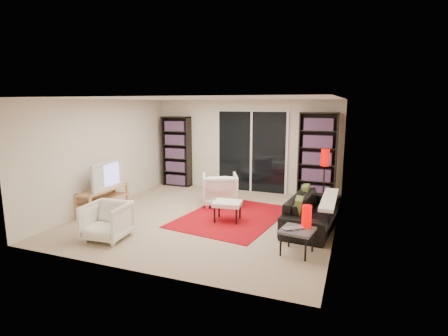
{
  "coord_description": "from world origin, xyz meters",
  "views": [
    {
      "loc": [
        2.76,
        -6.29,
        2.31
      ],
      "look_at": [
        0.25,
        0.3,
        1.0
      ],
      "focal_mm": 28.0,
      "sensor_mm": 36.0,
      "label": 1
    }
  ],
  "objects": [
    {
      "name": "wall_right",
      "position": [
        2.5,
        0.0,
        1.2
      ],
      "size": [
        0.02,
        5.0,
        2.4
      ],
      "primitive_type": "cube",
      "color": "beige",
      "rests_on": "ground"
    },
    {
      "name": "table_lamp",
      "position": [
        2.11,
        -0.96,
        0.57
      ],
      "size": [
        0.16,
        0.16,
        0.35
      ],
      "primitive_type": "cylinder",
      "color": "#D90000",
      "rests_on": "side_table"
    },
    {
      "name": "sofa",
      "position": [
        2.09,
        0.25,
        0.29
      ],
      "size": [
        0.98,
        2.08,
        0.59
      ],
      "primitive_type": "imported",
      "rotation": [
        0.0,
        0.0,
        1.48
      ],
      "color": "black",
      "rests_on": "floor"
    },
    {
      "name": "ceiling",
      "position": [
        0.0,
        0.0,
        2.4
      ],
      "size": [
        5.0,
        5.0,
        0.02
      ],
      "primitive_type": "cube",
      "color": "white",
      "rests_on": "wall_back"
    },
    {
      "name": "floor",
      "position": [
        0.0,
        0.0,
        0.0
      ],
      "size": [
        5.0,
        5.0,
        0.0
      ],
      "primitive_type": "plane",
      "color": "tan",
      "rests_on": "ground"
    },
    {
      "name": "armchair_back",
      "position": [
        -0.11,
        0.97,
        0.36
      ],
      "size": [
        1.03,
        1.04,
        0.73
      ],
      "primitive_type": "imported",
      "rotation": [
        0.0,
        0.0,
        3.56
      ],
      "color": "white",
      "rests_on": "floor"
    },
    {
      "name": "armchair_front",
      "position": [
        -1.15,
        -1.66,
        0.32
      ],
      "size": [
        0.74,
        0.76,
        0.64
      ],
      "primitive_type": "imported",
      "rotation": [
        0.0,
        0.0,
        0.08
      ],
      "color": "white",
      "rests_on": "floor"
    },
    {
      "name": "bookshelf_left",
      "position": [
        -1.95,
        2.33,
        0.98
      ],
      "size": [
        0.8,
        0.3,
        1.95
      ],
      "color": "black",
      "rests_on": "ground"
    },
    {
      "name": "wall_left",
      "position": [
        -2.5,
        0.0,
        1.2
      ],
      "size": [
        0.02,
        5.0,
        2.4
      ],
      "primitive_type": "cube",
      "color": "beige",
      "rests_on": "ground"
    },
    {
      "name": "wall_front",
      "position": [
        0.0,
        -2.5,
        1.2
      ],
      "size": [
        5.0,
        0.02,
        2.4
      ],
      "primitive_type": "cube",
      "color": "beige",
      "rests_on": "ground"
    },
    {
      "name": "tv_stand",
      "position": [
        -2.3,
        -0.38,
        0.26
      ],
      "size": [
        0.41,
        1.28,
        0.5
      ],
      "color": "#DEB683",
      "rests_on": "floor"
    },
    {
      "name": "floor_lamp",
      "position": [
        2.15,
        1.44,
        1.02
      ],
      "size": [
        0.2,
        0.2,
        1.34
      ],
      "color": "black",
      "rests_on": "floor"
    },
    {
      "name": "side_table",
      "position": [
        2.0,
        -1.11,
        0.36
      ],
      "size": [
        0.55,
        0.55,
        0.4
      ],
      "color": "#48484D",
      "rests_on": "floor"
    },
    {
      "name": "tv",
      "position": [
        -2.28,
        -0.38,
        0.8
      ],
      "size": [
        0.23,
        1.04,
        0.59
      ],
      "primitive_type": "imported",
      "rotation": [
        0.0,
        0.0,
        1.66
      ],
      "color": "black",
      "rests_on": "tv_stand"
    },
    {
      "name": "rug",
      "position": [
        0.46,
        0.22,
        0.01
      ],
      "size": [
        2.15,
        2.7,
        0.01
      ],
      "primitive_type": "cube",
      "rotation": [
        0.0,
        0.0,
        -0.14
      ],
      "color": "#A5070F",
      "rests_on": "floor"
    },
    {
      "name": "laptop",
      "position": [
        1.97,
        -1.16,
        0.41
      ],
      "size": [
        0.39,
        0.37,
        0.03
      ],
      "primitive_type": "imported",
      "rotation": [
        0.0,
        0.0,
        0.68
      ],
      "color": "silver",
      "rests_on": "side_table"
    },
    {
      "name": "wall_back",
      "position": [
        0.0,
        2.5,
        1.2
      ],
      "size": [
        5.0,
        0.02,
        2.4
      ],
      "primitive_type": "cube",
      "color": "beige",
      "rests_on": "ground"
    },
    {
      "name": "ottoman",
      "position": [
        0.46,
        -0.06,
        0.34
      ],
      "size": [
        0.6,
        0.51,
        0.4
      ],
      "color": "white",
      "rests_on": "floor"
    },
    {
      "name": "sliding_door",
      "position": [
        0.2,
        2.46,
        1.05
      ],
      "size": [
        1.92,
        0.08,
        2.16
      ],
      "color": "white",
      "rests_on": "ground"
    },
    {
      "name": "bookshelf_right",
      "position": [
        1.9,
        2.33,
        1.05
      ],
      "size": [
        0.9,
        0.3,
        2.1
      ],
      "color": "black",
      "rests_on": "ground"
    }
  ]
}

